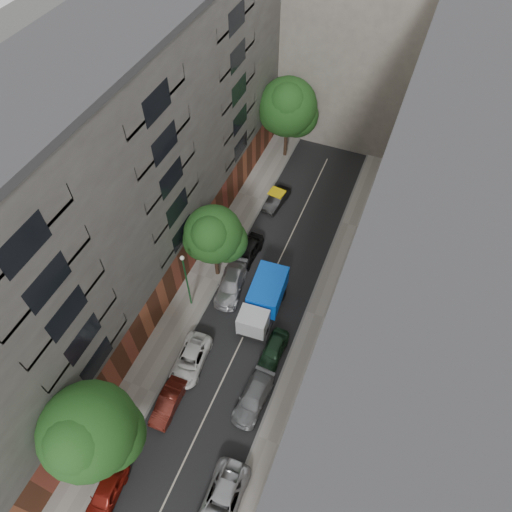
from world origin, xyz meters
The scene contains 22 objects.
ground centered at (0.00, 0.00, 0.00)m, with size 120.00×120.00×0.00m, color #4C4C49.
road_surface centered at (0.00, 0.00, 0.01)m, with size 8.00×44.00×0.02m, color black.
sidewalk_left centered at (-5.50, 0.00, 0.07)m, with size 3.00×44.00×0.15m, color gray.
sidewalk_right centered at (5.50, 0.00, 0.07)m, with size 3.00×44.00×0.15m, color gray.
building_left centered at (-11.00, 0.00, 10.00)m, with size 8.00×44.00×20.00m, color #4A4745.
building_right centered at (11.00, 0.00, 10.00)m, with size 8.00×44.00×20.00m, color beige.
building_endcap centered at (0.00, 28.00, 9.00)m, with size 18.00×12.00×18.00m, color gray.
tarp_truck centered at (0.60, -1.17, 1.57)m, with size 2.84×6.34×2.86m.
car_left_0 centered at (-3.60, -18.15, 0.69)m, with size 1.62×4.02×1.37m, color maroon.
car_left_1 centered at (-2.80, -11.40, 0.64)m, with size 1.35×3.87×1.27m, color #4C150F.
car_left_2 centered at (-2.85, -7.80, 0.65)m, with size 2.15×4.67×1.30m, color silver.
car_left_3 centered at (-2.80, -0.20, 0.73)m, with size 2.05×5.04×1.46m, color #B6B6BB.
car_left_4 centered at (-2.89, 3.64, 0.74)m, with size 1.75×4.36×1.48m, color black.
car_left_5 centered at (-2.80, 11.00, 0.64)m, with size 1.35×3.88×1.28m, color black.
car_right_0 centered at (3.52, -15.81, 0.73)m, with size 2.41×5.23×1.45m, color #B4B5B9.
car_right_1 centered at (2.80, -8.80, 0.65)m, with size 1.83×4.50×1.31m, color slate.
car_right_2 centered at (2.80, -4.60, 0.64)m, with size 1.52×3.77×1.28m, color black.
tree_near centered at (-4.50, -16.15, 5.74)m, with size 5.98×5.80×8.67m.
tree_mid centered at (-4.50, 0.70, 5.29)m, with size 5.13×4.83×7.81m.
tree_far centered at (-4.50, 18.42, 6.07)m, with size 6.15×6.00×9.13m.
lamp_post centered at (-5.33, -2.92, 4.10)m, with size 0.36×0.36×6.42m.
pedestrian centered at (6.40, 2.39, 1.04)m, with size 0.65×0.43×1.78m, color black.
Camera 1 is at (7.66, -20.23, 33.15)m, focal length 32.00 mm.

